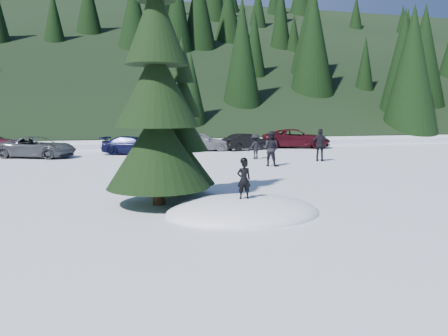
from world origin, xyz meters
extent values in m
plane|color=white|center=(0.00, 0.00, 0.00)|extent=(200.00, 200.00, 0.00)
ellipsoid|color=white|center=(0.00, 0.00, 0.00)|extent=(4.48, 3.52, 0.96)
cylinder|color=black|center=(-2.20, 1.80, 0.70)|extent=(0.38, 0.38, 1.40)
cone|color=black|center=(-2.20, 1.80, 1.79)|extent=(3.20, 3.20, 2.46)
cone|color=black|center=(-2.20, 1.80, 3.65)|extent=(2.54, 2.54, 2.46)
cone|color=black|center=(-2.20, 1.80, 5.51)|extent=(1.88, 1.88, 2.46)
cylinder|color=black|center=(-1.20, 3.20, 0.50)|extent=(0.26, 0.26, 1.00)
cone|color=black|center=(-1.20, 3.20, 1.16)|extent=(2.20, 2.20, 1.52)
cone|color=black|center=(-1.20, 3.20, 2.31)|extent=(1.75, 1.75, 1.52)
cone|color=black|center=(-1.20, 3.20, 3.46)|extent=(1.29, 1.29, 1.52)
cone|color=black|center=(-1.20, 3.20, 4.61)|extent=(0.84, 0.84, 1.52)
imported|color=black|center=(-0.06, -0.23, 1.02)|extent=(0.40, 0.27, 1.08)
imported|color=black|center=(4.60, 9.99, 0.93)|extent=(1.14, 1.13, 1.86)
imported|color=black|center=(8.18, 11.39, 0.95)|extent=(1.19, 0.96, 1.89)
imported|color=black|center=(4.89, 13.44, 0.77)|extent=(1.12, 0.85, 1.53)
imported|color=#44484B|center=(-8.07, 17.64, 0.66)|extent=(5.22, 3.97, 1.32)
imported|color=#0E1134|center=(-2.16, 18.23, 0.61)|extent=(4.52, 3.10, 1.21)
imported|color=gray|center=(2.70, 19.55, 0.71)|extent=(4.17, 1.68, 1.42)
imported|color=black|center=(6.27, 19.49, 0.62)|extent=(3.96, 2.37, 1.23)
imported|color=#3F0B13|center=(10.67, 20.46, 0.75)|extent=(5.88, 4.08, 1.49)
camera|label=1|loc=(-3.60, -11.67, 2.91)|focal=35.00mm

